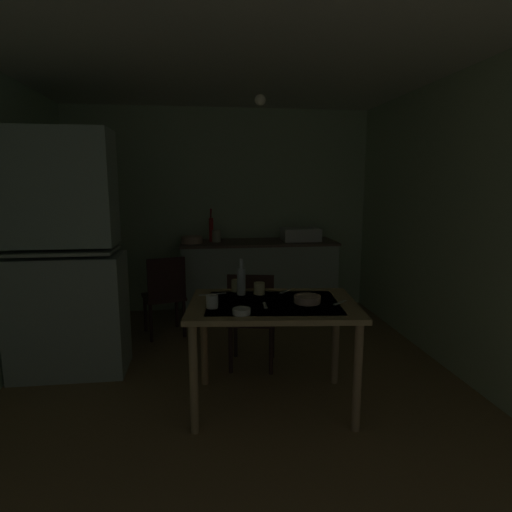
# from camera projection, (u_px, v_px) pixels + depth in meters

# --- Properties ---
(ground_plane) EXTENTS (5.38, 5.38, 0.00)m
(ground_plane) POSITION_uv_depth(u_px,v_px,m) (237.00, 389.00, 3.31)
(ground_plane) COLOR olive
(wall_back) EXTENTS (3.76, 0.10, 2.48)m
(wall_back) POSITION_uv_depth(u_px,v_px,m) (221.00, 211.00, 5.29)
(wall_back) COLOR beige
(wall_back) RESTS_ON ground
(wall_right) EXTENTS (0.10, 4.48, 2.48)m
(wall_right) POSITION_uv_depth(u_px,v_px,m) (474.00, 228.00, 3.34)
(wall_right) COLOR beige
(wall_right) RESTS_ON ground
(ceiling_slab) EXTENTS (3.76, 4.48, 0.10)m
(ceiling_slab) POSITION_uv_depth(u_px,v_px,m) (234.00, 43.00, 2.88)
(ceiling_slab) COLOR silver
(hutch_cabinet) EXTENTS (0.90, 0.48, 2.01)m
(hutch_cabinet) POSITION_uv_depth(u_px,v_px,m) (65.00, 263.00, 3.45)
(hutch_cabinet) COLOR #A6B6AF
(hutch_cabinet) RESTS_ON ground
(counter_cabinet) EXTENTS (1.83, 0.64, 0.90)m
(counter_cabinet) POSITION_uv_depth(u_px,v_px,m) (258.00, 278.00, 5.11)
(counter_cabinet) COLOR #A6B6AF
(counter_cabinet) RESTS_ON ground
(sink_basin) EXTENTS (0.44, 0.34, 0.15)m
(sink_basin) POSITION_uv_depth(u_px,v_px,m) (301.00, 234.00, 5.09)
(sink_basin) COLOR white
(sink_basin) RESTS_ON counter_cabinet
(hand_pump) EXTENTS (0.05, 0.27, 0.39)m
(hand_pump) POSITION_uv_depth(u_px,v_px,m) (211.00, 227.00, 4.98)
(hand_pump) COLOR #B21E19
(hand_pump) RESTS_ON counter_cabinet
(mixing_bowl_counter) EXTENTS (0.25, 0.25, 0.08)m
(mixing_bowl_counter) POSITION_uv_depth(u_px,v_px,m) (192.00, 240.00, 4.88)
(mixing_bowl_counter) COLOR tan
(mixing_bowl_counter) RESTS_ON counter_cabinet
(stoneware_crock) EXTENTS (0.10, 0.10, 0.14)m
(stoneware_crock) POSITION_uv_depth(u_px,v_px,m) (216.00, 236.00, 4.97)
(stoneware_crock) COLOR beige
(stoneware_crock) RESTS_ON counter_cabinet
(dining_table) EXTENTS (1.24, 0.91, 0.77)m
(dining_table) POSITION_uv_depth(u_px,v_px,m) (273.00, 316.00, 2.96)
(dining_table) COLOR tan
(dining_table) RESTS_ON ground
(chair_far_side) EXTENTS (0.47, 0.47, 0.85)m
(chair_far_side) POSITION_uv_depth(u_px,v_px,m) (252.00, 317.00, 3.60)
(chair_far_side) COLOR #321F1B
(chair_far_side) RESTS_ON ground
(chair_by_counter) EXTENTS (0.50, 0.50, 0.85)m
(chair_by_counter) POSITION_uv_depth(u_px,v_px,m) (165.00, 294.00, 4.37)
(chair_by_counter) COLOR black
(chair_by_counter) RESTS_ON ground
(serving_bowl_wide) EXTENTS (0.18, 0.18, 0.05)m
(serving_bowl_wide) POSITION_uv_depth(u_px,v_px,m) (307.00, 299.00, 2.94)
(serving_bowl_wide) COLOR tan
(serving_bowl_wide) RESTS_ON dining_table
(soup_bowl_small) EXTENTS (0.12, 0.12, 0.04)m
(soup_bowl_small) POSITION_uv_depth(u_px,v_px,m) (242.00, 311.00, 2.68)
(soup_bowl_small) COLOR white
(soup_bowl_small) RESTS_ON dining_table
(mug_dark) EXTENTS (0.08, 0.08, 0.09)m
(mug_dark) POSITION_uv_depth(u_px,v_px,m) (237.00, 285.00, 3.25)
(mug_dark) COLOR beige
(mug_dark) RESTS_ON dining_table
(teacup_cream) EXTENTS (0.08, 0.08, 0.09)m
(teacup_cream) POSITION_uv_depth(u_px,v_px,m) (259.00, 288.00, 3.16)
(teacup_cream) COLOR beige
(teacup_cream) RESTS_ON dining_table
(mug_tall) EXTENTS (0.08, 0.08, 0.09)m
(mug_tall) POSITION_uv_depth(u_px,v_px,m) (212.00, 301.00, 2.82)
(mug_tall) COLOR white
(mug_tall) RESTS_ON dining_table
(glass_bottle) EXTENTS (0.06, 0.06, 0.27)m
(glass_bottle) POSITION_uv_depth(u_px,v_px,m) (241.00, 280.00, 3.13)
(glass_bottle) COLOR #B7BCC1
(glass_bottle) RESTS_ON dining_table
(table_knife) EXTENTS (0.21, 0.06, 0.00)m
(table_knife) POSITION_uv_depth(u_px,v_px,m) (213.00, 294.00, 3.15)
(table_knife) COLOR silver
(table_knife) RESTS_ON dining_table
(teaspoon_near_bowl) EXTENTS (0.13, 0.11, 0.00)m
(teaspoon_near_bowl) POSITION_uv_depth(u_px,v_px,m) (340.00, 303.00, 2.93)
(teaspoon_near_bowl) COLOR beige
(teaspoon_near_bowl) RESTS_ON dining_table
(teaspoon_by_cup) EXTENTS (0.03, 0.14, 0.00)m
(teaspoon_by_cup) POSITION_uv_depth(u_px,v_px,m) (265.00, 305.00, 2.87)
(teaspoon_by_cup) COLOR beige
(teaspoon_by_cup) RESTS_ON dining_table
(serving_spoon) EXTENTS (0.11, 0.14, 0.00)m
(serving_spoon) POSITION_uv_depth(u_px,v_px,m) (285.00, 291.00, 3.24)
(serving_spoon) COLOR beige
(serving_spoon) RESTS_ON dining_table
(pendant_bulb) EXTENTS (0.08, 0.08, 0.08)m
(pendant_bulb) POSITION_uv_depth(u_px,v_px,m) (260.00, 100.00, 2.99)
(pendant_bulb) COLOR #F9EFCC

